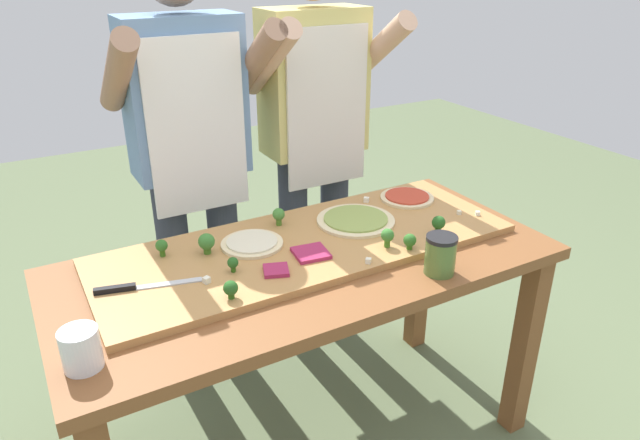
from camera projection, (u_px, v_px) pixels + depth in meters
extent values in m
cube|color=brown|center=(525.00, 346.00, 2.04)|extent=(0.07, 0.07, 0.73)
cube|color=brown|center=(73.00, 382.00, 1.87)|extent=(0.07, 0.07, 0.73)
cube|color=brown|center=(419.00, 273.00, 2.51)|extent=(0.07, 0.07, 0.73)
cube|color=brown|center=(308.00, 264.00, 1.79)|extent=(1.54, 0.71, 0.04)
cube|color=#B27F47|center=(307.00, 244.00, 1.85)|extent=(1.34, 0.49, 0.02)
cube|color=#B7BABF|center=(170.00, 284.00, 1.60)|extent=(0.18, 0.07, 0.00)
cube|color=black|center=(115.00, 289.00, 1.56)|extent=(0.11, 0.04, 0.02)
cylinder|color=beige|center=(252.00, 244.00, 1.81)|extent=(0.20, 0.20, 0.01)
cylinder|color=beige|center=(252.00, 242.00, 1.81)|extent=(0.16, 0.16, 0.01)
cylinder|color=beige|center=(407.00, 198.00, 2.15)|extent=(0.20, 0.20, 0.01)
cylinder|color=#BC3D28|center=(407.00, 196.00, 2.15)|extent=(0.16, 0.16, 0.01)
cylinder|color=beige|center=(356.00, 220.00, 1.97)|extent=(0.27, 0.27, 0.01)
cylinder|color=#899E4C|center=(356.00, 218.00, 1.97)|extent=(0.22, 0.22, 0.01)
cube|color=#9E234C|center=(276.00, 270.00, 1.66)|extent=(0.09, 0.09, 0.01)
cube|color=#9E234C|center=(310.00, 253.00, 1.75)|extent=(0.11, 0.11, 0.01)
cylinder|color=#3F7220|center=(207.00, 250.00, 1.76)|extent=(0.02, 0.02, 0.02)
sphere|color=#38752D|center=(206.00, 241.00, 1.75)|extent=(0.05, 0.05, 0.05)
cylinder|color=#366618|center=(409.00, 247.00, 1.79)|extent=(0.02, 0.02, 0.02)
sphere|color=#2D6623|center=(410.00, 240.00, 1.78)|extent=(0.04, 0.04, 0.04)
cylinder|color=#2C5915|center=(438.00, 231.00, 1.88)|extent=(0.02, 0.02, 0.03)
sphere|color=#23561E|center=(439.00, 222.00, 1.87)|extent=(0.04, 0.04, 0.04)
cylinder|color=#487A23|center=(279.00, 222.00, 1.94)|extent=(0.02, 0.02, 0.03)
sphere|color=#427F33|center=(279.00, 214.00, 1.93)|extent=(0.04, 0.04, 0.04)
cylinder|color=#3F7220|center=(387.00, 243.00, 1.80)|extent=(0.02, 0.02, 0.03)
sphere|color=#38752D|center=(388.00, 235.00, 1.79)|extent=(0.04, 0.04, 0.04)
cylinder|color=#2C5915|center=(234.00, 269.00, 1.66)|extent=(0.01, 0.01, 0.02)
sphere|color=#23561E|center=(233.00, 263.00, 1.65)|extent=(0.03, 0.03, 0.03)
cylinder|color=#2C5915|center=(231.00, 295.00, 1.54)|extent=(0.02, 0.02, 0.02)
sphere|color=#23561E|center=(231.00, 288.00, 1.53)|extent=(0.04, 0.04, 0.04)
cylinder|color=#366618|center=(162.00, 253.00, 1.75)|extent=(0.02, 0.02, 0.02)
sphere|color=#2D6623|center=(162.00, 245.00, 1.74)|extent=(0.04, 0.04, 0.04)
cube|color=white|center=(478.00, 213.00, 2.02)|extent=(0.02, 0.02, 0.01)
cube|color=silver|center=(207.00, 280.00, 1.61)|extent=(0.02, 0.02, 0.02)
cube|color=silver|center=(459.00, 213.00, 2.03)|extent=(0.02, 0.02, 0.01)
cube|color=silver|center=(368.00, 261.00, 1.71)|extent=(0.02, 0.02, 0.02)
cube|color=white|center=(366.00, 200.00, 2.12)|extent=(0.03, 0.03, 0.02)
cylinder|color=white|center=(81.00, 349.00, 1.30)|extent=(0.09, 0.09, 0.10)
cylinder|color=white|center=(82.00, 356.00, 1.31)|extent=(0.08, 0.08, 0.05)
cylinder|color=#517033|center=(440.00, 257.00, 1.68)|extent=(0.09, 0.09, 0.11)
cylinder|color=black|center=(442.00, 238.00, 1.66)|extent=(0.09, 0.09, 0.01)
cylinder|color=#333847|center=(178.00, 284.00, 2.27)|extent=(0.12, 0.12, 0.90)
cylinder|color=#333847|center=(226.00, 271.00, 2.36)|extent=(0.12, 0.12, 0.90)
cube|color=#6689B2|center=(185.00, 97.00, 2.00)|extent=(0.40, 0.20, 0.55)
cube|color=white|center=(197.00, 128.00, 1.95)|extent=(0.34, 0.01, 0.60)
cylinder|color=#997056|center=(118.00, 73.00, 1.77)|extent=(0.08, 0.39, 0.31)
cylinder|color=#997056|center=(256.00, 60.00, 1.98)|extent=(0.08, 0.39, 0.31)
cylinder|color=#333847|center=(294.00, 253.00, 2.50)|extent=(0.12, 0.12, 0.90)
cylinder|color=#333847|center=(334.00, 243.00, 2.59)|extent=(0.12, 0.12, 0.90)
cube|color=#D1C670|center=(314.00, 82.00, 2.23)|extent=(0.40, 0.20, 0.55)
cube|color=silver|center=(327.00, 109.00, 2.18)|extent=(0.34, 0.01, 0.60)
cylinder|color=tan|center=(269.00, 59.00, 2.00)|extent=(0.08, 0.39, 0.31)
cylinder|color=tan|center=(378.00, 49.00, 2.21)|extent=(0.08, 0.39, 0.31)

